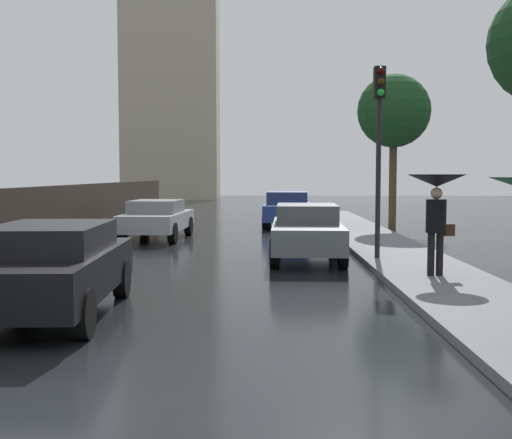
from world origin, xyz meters
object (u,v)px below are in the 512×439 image
car_grey_far_ahead (307,231)px  traffic_light (379,127)px  street_tree_mid (394,112)px  car_blue_far_lane (287,209)px  car_silver_mid_road (157,218)px  pedestrian_with_umbrella_far (437,194)px  car_black_near_kerb (50,266)px

car_grey_far_ahead → traffic_light: (1.65, -0.77, 2.55)m
street_tree_mid → traffic_light: bearing=-103.3°
car_blue_far_lane → car_grey_far_ahead: bearing=-85.8°
car_silver_mid_road → pedestrian_with_umbrella_far: (6.96, -8.47, 1.06)m
pedestrian_with_umbrella_far → traffic_light: 3.16m
car_blue_far_lane → pedestrian_with_umbrella_far: pedestrian_with_umbrella_far is taller
car_grey_far_ahead → car_silver_mid_road: bearing=134.9°
car_silver_mid_road → car_grey_far_ahead: (4.64, -5.01, 0.03)m
car_silver_mid_road → car_blue_far_lane: size_ratio=1.09×
car_silver_mid_road → pedestrian_with_umbrella_far: 11.01m
car_black_near_kerb → pedestrian_with_umbrella_far: bearing=-157.9°
traffic_light → pedestrian_with_umbrella_far: bearing=-75.9°
car_grey_far_ahead → pedestrian_with_umbrella_far: pedestrian_with_umbrella_far is taller
car_grey_far_ahead → traffic_light: size_ratio=1.01×
car_silver_mid_road → car_blue_far_lane: car_blue_far_lane is taller
car_blue_far_lane → traffic_light: 11.27m
car_grey_far_ahead → traffic_light: traffic_light is taller
car_black_near_kerb → traffic_light: bearing=-138.8°
car_grey_far_ahead → pedestrian_with_umbrella_far: bearing=-53.9°
car_black_near_kerb → pedestrian_with_umbrella_far: (6.65, 3.06, 1.00)m
car_grey_far_ahead → street_tree_mid: 10.30m
car_grey_far_ahead → car_blue_far_lane: (-0.13, 10.06, 0.03)m
car_silver_mid_road → street_tree_mid: street_tree_mid is taller
car_silver_mid_road → car_grey_far_ahead: 6.83m
car_silver_mid_road → traffic_light: bearing=140.7°
traffic_light → street_tree_mid: street_tree_mid is taller
car_black_near_kerb → street_tree_mid: street_tree_mid is taller
car_grey_far_ahead → street_tree_mid: size_ratio=0.77×
car_silver_mid_road → traffic_light: (6.29, -5.79, 2.58)m
car_black_near_kerb → street_tree_mid: 17.74m
car_black_near_kerb → street_tree_mid: (8.22, 15.25, 3.79)m
traffic_light → street_tree_mid: bearing=76.7°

